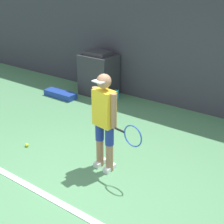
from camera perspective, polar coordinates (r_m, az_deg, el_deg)
ground_plane at (r=4.85m, az=-5.01°, el=-12.85°), size 24.00×24.00×0.00m
back_wall at (r=7.14m, az=13.96°, el=11.08°), size 24.00×0.10×2.78m
court_baseline at (r=4.55m, az=-9.68°, el=-16.03°), size 21.60×0.10×0.01m
tennis_player at (r=4.74m, az=-1.29°, el=-1.31°), size 0.98×0.31×1.59m
tennis_ball at (r=5.94m, az=-15.32°, el=-5.84°), size 0.07×0.07×0.07m
covered_chair at (r=8.06m, az=-2.45°, el=6.97°), size 0.87×0.68×1.14m
equipment_bag at (r=8.10m, az=-9.43°, el=3.23°), size 0.90×0.31×0.15m
water_bottle at (r=7.86m, az=0.94°, el=3.31°), size 0.09×0.09×0.27m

